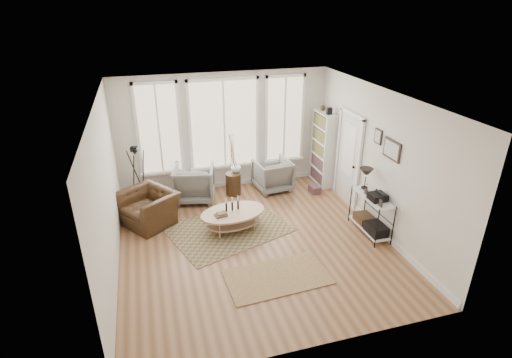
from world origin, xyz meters
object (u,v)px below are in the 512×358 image
object	(u,v)px
coffee_table	(233,216)
armchair_left	(194,183)
accent_chair	(148,208)
armchair_right	(272,175)
side_table	(233,166)
bookcase	(323,148)
low_shelf	(371,211)

from	to	relation	value
coffee_table	armchair_left	xyz separation A→B (m)	(-0.57, 1.61, 0.10)
armchair_left	accent_chair	bearing A→B (deg)	49.61
armchair_left	armchair_right	size ratio (longest dim) A/B	1.10
coffee_table	side_table	distance (m)	1.72
armchair_left	side_table	size ratio (longest dim) A/B	0.61
bookcase	accent_chair	size ratio (longest dim) A/B	1.85
low_shelf	accent_chair	distance (m)	4.67
armchair_right	side_table	size ratio (longest dim) A/B	0.56
low_shelf	bookcase	bearing A→B (deg)	88.72
low_shelf	accent_chair	world-z (taller)	low_shelf
armchair_left	accent_chair	xyz separation A→B (m)	(-1.10, -0.82, -0.07)
side_table	accent_chair	distance (m)	2.26
bookcase	accent_chair	xyz separation A→B (m)	(-4.42, -0.86, -0.59)
coffee_table	low_shelf	bearing A→B (deg)	-17.91
armchair_right	accent_chair	xyz separation A→B (m)	(-3.07, -0.84, -0.03)
coffee_table	armchair_left	world-z (taller)	armchair_left
coffee_table	side_table	bearing A→B (deg)	76.60
coffee_table	armchair_left	distance (m)	1.71
bookcase	coffee_table	world-z (taller)	bookcase
bookcase	low_shelf	bearing A→B (deg)	-91.28
side_table	armchair_right	bearing A→B (deg)	0.47
accent_chair	armchair_left	bearing A→B (deg)	90.56
bookcase	armchair_right	world-z (taller)	bookcase
armchair_right	bookcase	bearing A→B (deg)	174.67
armchair_left	side_table	distance (m)	1.01
side_table	low_shelf	bearing A→B (deg)	-47.28
bookcase	accent_chair	world-z (taller)	bookcase
accent_chair	bookcase	bearing A→B (deg)	64.87
bookcase	coffee_table	distance (m)	3.26
coffee_table	accent_chair	bearing A→B (deg)	154.72
armchair_right	accent_chair	size ratio (longest dim) A/B	0.78
armchair_right	side_table	world-z (taller)	side_table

